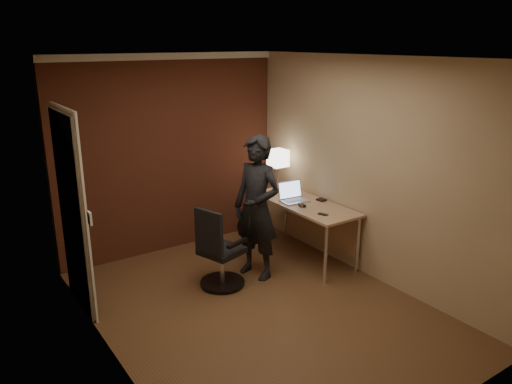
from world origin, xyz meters
The scene contains 9 objects.
room centered at (-0.27, 1.54, 1.37)m, with size 4.00×4.00×4.00m.
desk centered at (1.25, 0.71, 0.60)m, with size 0.60×1.50×0.73m.
desk_lamp centered at (1.26, 1.37, 1.15)m, with size 0.22×0.22×0.54m.
laptop centered at (1.12, 0.87, 0.79)m, with size 0.35×0.29×0.23m.
mouse centered at (1.06, 0.61, 0.75)m, with size 0.06×0.10×0.03m, color black.
phone centered at (1.07, 0.25, 0.73)m, with size 0.06×0.12×0.01m, color black.
wallet centered at (1.41, 0.65, 0.74)m, with size 0.09×0.11×0.02m, color black.
office_chair centered at (-0.11, 0.62, 0.41)m, with size 0.52×0.57×0.92m.
person centered at (0.42, 0.64, 0.83)m, with size 0.60×0.40×1.66m, color black.
Camera 1 is at (-2.60, -3.77, 2.65)m, focal length 35.00 mm.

